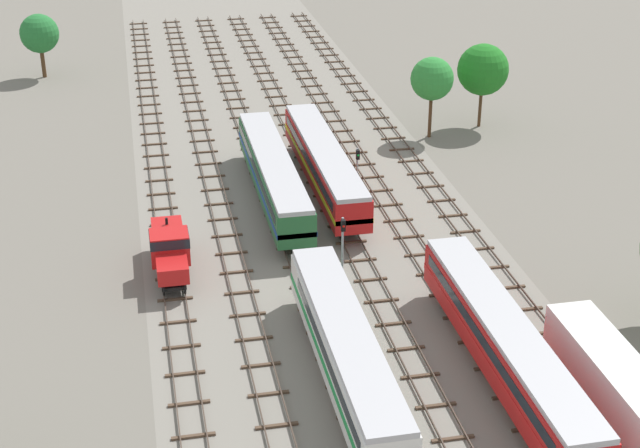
{
  "coord_description": "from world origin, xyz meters",
  "views": [
    {
      "loc": [
        -13.01,
        -16.81,
        32.86
      ],
      "look_at": [
        0.0,
        47.19,
        1.5
      ],
      "focal_mm": 53.95,
      "sensor_mm": 36.0,
      "label": 1
    }
  ],
  "objects_px": {
    "diesel_railcar_centre_left_mid": "(346,349)",
    "shunter_loco_far_left_midfar": "(170,248)",
    "signal_post_nearest": "(357,167)",
    "passenger_coach_centre_left_far": "(273,173)",
    "passenger_coach_centre_farther": "(324,162)",
    "freight_boxcar_right_nearest": "(621,390)",
    "passenger_coach_centre_right_near": "(505,344)",
    "signal_post_near": "(343,245)"
  },
  "relations": [
    {
      "from": "diesel_railcar_centre_left_mid",
      "to": "signal_post_nearest",
      "type": "height_order",
      "value": "signal_post_nearest"
    },
    {
      "from": "freight_boxcar_right_nearest",
      "to": "signal_post_nearest",
      "type": "distance_m",
      "value": 33.13
    },
    {
      "from": "passenger_coach_centre_farther",
      "to": "signal_post_nearest",
      "type": "bearing_deg",
      "value": -46.09
    },
    {
      "from": "shunter_loco_far_left_midfar",
      "to": "passenger_coach_centre_left_far",
      "type": "xyz_separation_m",
      "value": [
        9.11,
        10.69,
        0.6
      ]
    },
    {
      "from": "freight_boxcar_right_nearest",
      "to": "diesel_railcar_centre_left_mid",
      "type": "bearing_deg",
      "value": 154.08
    },
    {
      "from": "passenger_coach_centre_right_near",
      "to": "signal_post_nearest",
      "type": "bearing_deg",
      "value": 94.8
    },
    {
      "from": "shunter_loco_far_left_midfar",
      "to": "passenger_coach_centre_farther",
      "type": "distance_m",
      "value": 18.28
    },
    {
      "from": "diesel_railcar_centre_left_mid",
      "to": "passenger_coach_centre_farther",
      "type": "height_order",
      "value": "same"
    },
    {
      "from": "diesel_railcar_centre_left_mid",
      "to": "signal_post_nearest",
      "type": "relative_size",
      "value": 4.47
    },
    {
      "from": "passenger_coach_centre_left_far",
      "to": "passenger_coach_centre_farther",
      "type": "height_order",
      "value": "same"
    },
    {
      "from": "signal_post_near",
      "to": "shunter_loco_far_left_midfar",
      "type": "bearing_deg",
      "value": 156.54
    },
    {
      "from": "passenger_coach_centre_left_far",
      "to": "diesel_railcar_centre_left_mid",
      "type": "bearing_deg",
      "value": -90.0
    },
    {
      "from": "diesel_railcar_centre_left_mid",
      "to": "passenger_coach_centre_farther",
      "type": "relative_size",
      "value": 0.93
    },
    {
      "from": "signal_post_nearest",
      "to": "freight_boxcar_right_nearest",
      "type": "bearing_deg",
      "value": -78.08
    },
    {
      "from": "freight_boxcar_right_nearest",
      "to": "passenger_coach_centre_left_far",
      "type": "height_order",
      "value": "passenger_coach_centre_left_far"
    },
    {
      "from": "signal_post_near",
      "to": "passenger_coach_centre_left_far",
      "type": "bearing_deg",
      "value": 98.29
    },
    {
      "from": "diesel_railcar_centre_left_mid",
      "to": "freight_boxcar_right_nearest",
      "type": "bearing_deg",
      "value": -25.92
    },
    {
      "from": "freight_boxcar_right_nearest",
      "to": "signal_post_near",
      "type": "distance_m",
      "value": 21.09
    },
    {
      "from": "passenger_coach_centre_right_near",
      "to": "signal_post_nearest",
      "type": "distance_m",
      "value": 27.22
    },
    {
      "from": "signal_post_near",
      "to": "passenger_coach_centre_right_near",
      "type": "bearing_deg",
      "value": -61.17
    },
    {
      "from": "diesel_railcar_centre_left_mid",
      "to": "passenger_coach_centre_left_far",
      "type": "xyz_separation_m",
      "value": [
        0.0,
        26.71,
        0.02
      ]
    },
    {
      "from": "passenger_coach_centre_left_far",
      "to": "passenger_coach_centre_farther",
      "type": "bearing_deg",
      "value": 17.39
    },
    {
      "from": "passenger_coach_centre_right_near",
      "to": "passenger_coach_centre_left_far",
      "type": "height_order",
      "value": "same"
    },
    {
      "from": "diesel_railcar_centre_left_mid",
      "to": "passenger_coach_centre_left_far",
      "type": "relative_size",
      "value": 0.93
    },
    {
      "from": "passenger_coach_centre_right_near",
      "to": "shunter_loco_far_left_midfar",
      "type": "relative_size",
      "value": 2.6
    },
    {
      "from": "diesel_railcar_centre_left_mid",
      "to": "shunter_loco_far_left_midfar",
      "type": "height_order",
      "value": "diesel_railcar_centre_left_mid"
    },
    {
      "from": "passenger_coach_centre_farther",
      "to": "signal_post_near",
      "type": "relative_size",
      "value": 3.96
    },
    {
      "from": "passenger_coach_centre_right_near",
      "to": "passenger_coach_centre_farther",
      "type": "height_order",
      "value": "same"
    },
    {
      "from": "signal_post_nearest",
      "to": "signal_post_near",
      "type": "xyz_separation_m",
      "value": [
        -4.56,
        -14.7,
        0.57
      ]
    },
    {
      "from": "signal_post_nearest",
      "to": "passenger_coach_centre_farther",
      "type": "bearing_deg",
      "value": 133.91
    },
    {
      "from": "passenger_coach_centre_farther",
      "to": "signal_post_nearest",
      "type": "distance_m",
      "value": 3.3
    },
    {
      "from": "diesel_railcar_centre_left_mid",
      "to": "passenger_coach_centre_left_far",
      "type": "bearing_deg",
      "value": 90.0
    },
    {
      "from": "freight_boxcar_right_nearest",
      "to": "passenger_coach_centre_left_far",
      "type": "xyz_separation_m",
      "value": [
        -13.68,
        33.35,
        0.16
      ]
    },
    {
      "from": "passenger_coach_centre_right_near",
      "to": "signal_post_near",
      "type": "distance_m",
      "value": 14.2
    },
    {
      "from": "freight_boxcar_right_nearest",
      "to": "signal_post_nearest",
      "type": "xyz_separation_m",
      "value": [
        -6.84,
        32.41,
        0.5
      ]
    },
    {
      "from": "diesel_railcar_centre_left_mid",
      "to": "signal_post_near",
      "type": "distance_m",
      "value": 11.34
    },
    {
      "from": "freight_boxcar_right_nearest",
      "to": "passenger_coach_centre_left_far",
      "type": "bearing_deg",
      "value": 112.3
    },
    {
      "from": "passenger_coach_centre_farther",
      "to": "signal_post_near",
      "type": "bearing_deg",
      "value": -97.6
    },
    {
      "from": "diesel_railcar_centre_left_mid",
      "to": "signal_post_near",
      "type": "relative_size",
      "value": 3.69
    },
    {
      "from": "passenger_coach_centre_right_near",
      "to": "passenger_coach_centre_left_far",
      "type": "relative_size",
      "value": 1.0
    },
    {
      "from": "passenger_coach_centre_right_near",
      "to": "diesel_railcar_centre_left_mid",
      "type": "height_order",
      "value": "same"
    },
    {
      "from": "freight_boxcar_right_nearest",
      "to": "shunter_loco_far_left_midfar",
      "type": "relative_size",
      "value": 1.65
    }
  ]
}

